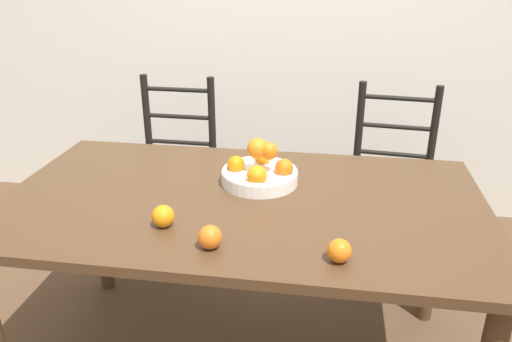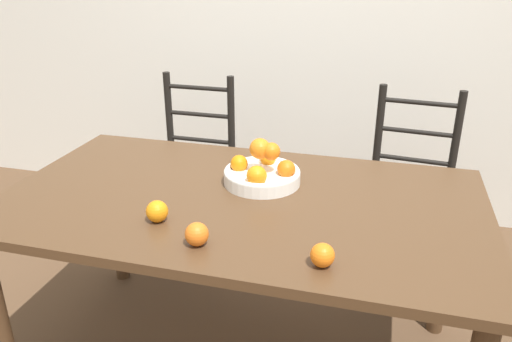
# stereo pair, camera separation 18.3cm
# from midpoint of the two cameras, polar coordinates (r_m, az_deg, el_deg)

# --- Properties ---
(wall_back) EXTENTS (8.00, 0.06, 2.60)m
(wall_back) POSITION_cam_midpoint_polar(r_m,az_deg,el_deg) (3.21, 1.91, 17.96)
(wall_back) COLOR silver
(wall_back) RESTS_ON ground_plane
(dining_table) EXTENTS (1.76, 1.00, 0.78)m
(dining_table) POSITION_cam_midpoint_polar(r_m,az_deg,el_deg) (1.88, -4.39, -5.64)
(dining_table) COLOR #4C331E
(dining_table) RESTS_ON ground_plane
(fruit_bowl) EXTENTS (0.30, 0.30, 0.18)m
(fruit_bowl) POSITION_cam_midpoint_polar(r_m,az_deg,el_deg) (1.93, -2.27, -0.11)
(fruit_bowl) COLOR white
(fruit_bowl) RESTS_ON dining_table
(orange_loose_0) EXTENTS (0.07, 0.07, 0.07)m
(orange_loose_0) POSITION_cam_midpoint_polar(r_m,az_deg,el_deg) (1.45, 5.93, -9.16)
(orange_loose_0) COLOR orange
(orange_loose_0) RESTS_ON dining_table
(orange_loose_1) EXTENTS (0.07, 0.07, 0.07)m
(orange_loose_1) POSITION_cam_midpoint_polar(r_m,az_deg,el_deg) (1.52, -8.76, -7.57)
(orange_loose_1) COLOR orange
(orange_loose_1) RESTS_ON dining_table
(orange_loose_2) EXTENTS (0.07, 0.07, 0.07)m
(orange_loose_2) POSITION_cam_midpoint_polar(r_m,az_deg,el_deg) (1.67, -13.70, -5.12)
(orange_loose_2) COLOR orange
(orange_loose_2) RESTS_ON dining_table
(chair_left) EXTENTS (0.43, 0.41, 1.00)m
(chair_left) POSITION_cam_midpoint_polar(r_m,az_deg,el_deg) (2.84, -11.12, -0.50)
(chair_left) COLOR black
(chair_left) RESTS_ON ground_plane
(chair_right) EXTENTS (0.46, 0.44, 1.00)m
(chair_right) POSITION_cam_midpoint_polar(r_m,az_deg,el_deg) (2.69, 13.20, -2.05)
(chair_right) COLOR black
(chair_right) RESTS_ON ground_plane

